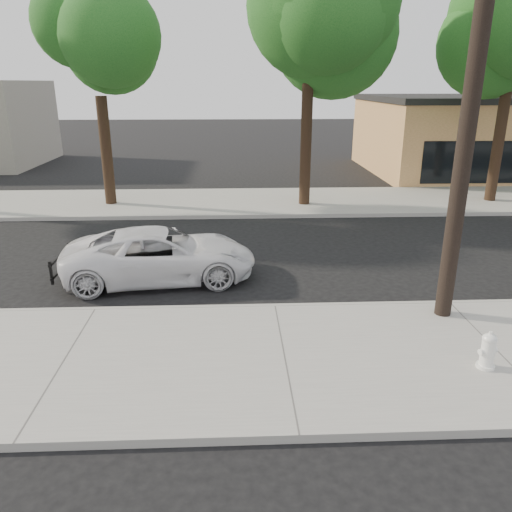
% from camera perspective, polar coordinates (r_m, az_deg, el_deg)
% --- Properties ---
extents(ground, '(120.00, 120.00, 0.00)m').
position_cam_1_polar(ground, '(13.29, 1.44, -2.39)').
color(ground, black).
rests_on(ground, ground).
extents(near_sidewalk, '(90.00, 4.40, 0.15)m').
position_cam_1_polar(near_sidewalk, '(9.40, 3.25, -11.65)').
color(near_sidewalk, gray).
rests_on(near_sidewalk, ground).
extents(far_sidewalk, '(90.00, 5.00, 0.15)m').
position_cam_1_polar(far_sidewalk, '(21.39, -0.10, 6.22)').
color(far_sidewalk, gray).
rests_on(far_sidewalk, ground).
extents(curb_near, '(90.00, 0.12, 0.16)m').
position_cam_1_polar(curb_near, '(11.34, 2.16, -5.94)').
color(curb_near, '#9E9B93').
rests_on(curb_near, ground).
extents(utility_pole, '(1.40, 0.34, 9.00)m').
position_cam_1_polar(utility_pole, '(10.61, 23.47, 16.67)').
color(utility_pole, black).
rests_on(utility_pole, near_sidewalk).
extents(tree_b, '(4.34, 4.20, 8.45)m').
position_cam_1_polar(tree_b, '(21.01, -17.38, 21.87)').
color(tree_b, black).
rests_on(tree_b, far_sidewalk).
extents(tree_c, '(4.96, 4.80, 9.55)m').
position_cam_1_polar(tree_c, '(20.30, 6.90, 24.81)').
color(tree_c, black).
rests_on(tree_c, far_sidewalk).
extents(police_cruiser, '(5.11, 2.80, 1.36)m').
position_cam_1_polar(police_cruiser, '(13.12, -10.83, 0.13)').
color(police_cruiser, silver).
rests_on(police_cruiser, ground).
extents(fire_hydrant, '(0.35, 0.32, 0.66)m').
position_cam_1_polar(fire_hydrant, '(9.72, 24.96, -9.86)').
color(fire_hydrant, white).
rests_on(fire_hydrant, near_sidewalk).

